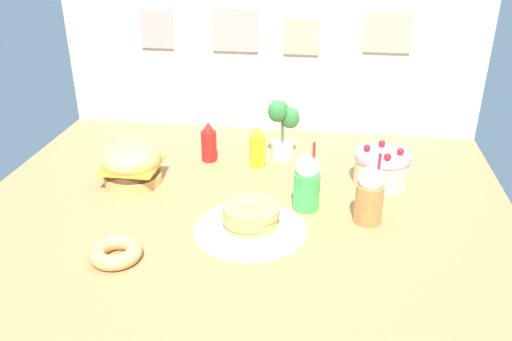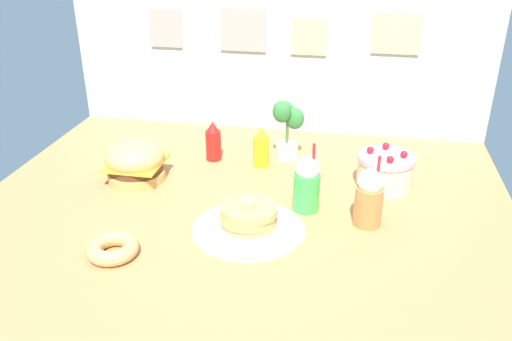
# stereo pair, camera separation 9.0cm
# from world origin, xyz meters

# --- Properties ---
(ground_plane) EXTENTS (2.27, 1.97, 0.02)m
(ground_plane) POSITION_xyz_m (0.00, 0.00, -0.01)
(ground_plane) COLOR #B27F4C
(back_wall) EXTENTS (2.27, 0.04, 0.80)m
(back_wall) POSITION_xyz_m (0.00, 0.98, 0.41)
(back_wall) COLOR beige
(back_wall) RESTS_ON ground_plane
(doily_mat) EXTENTS (0.45, 0.45, 0.00)m
(doily_mat) POSITION_xyz_m (0.07, -0.10, 0.00)
(doily_mat) COLOR white
(doily_mat) RESTS_ON ground_plane
(burger) EXTENTS (0.27, 0.27, 0.19)m
(burger) POSITION_xyz_m (-0.53, 0.22, 0.09)
(burger) COLOR #DBA859
(burger) RESTS_ON ground_plane
(pancake_stack) EXTENTS (0.34, 0.34, 0.12)m
(pancake_stack) POSITION_xyz_m (0.07, -0.10, 0.05)
(pancake_stack) COLOR white
(pancake_stack) RESTS_ON doily_mat
(layer_cake) EXTENTS (0.25, 0.25, 0.18)m
(layer_cake) POSITION_xyz_m (0.59, 0.36, 0.08)
(layer_cake) COLOR beige
(layer_cake) RESTS_ON ground_plane
(ketchup_bottle) EXTENTS (0.08, 0.08, 0.20)m
(ketchup_bottle) POSITION_xyz_m (-0.24, 0.51, 0.09)
(ketchup_bottle) COLOR red
(ketchup_bottle) RESTS_ON ground_plane
(mustard_bottle) EXTENTS (0.08, 0.08, 0.20)m
(mustard_bottle) POSITION_xyz_m (0.01, 0.48, 0.09)
(mustard_bottle) COLOR yellow
(mustard_bottle) RESTS_ON ground_plane
(cream_soda_cup) EXTENTS (0.11, 0.11, 0.30)m
(cream_soda_cup) POSITION_xyz_m (0.27, 0.10, 0.12)
(cream_soda_cup) COLOR green
(cream_soda_cup) RESTS_ON ground_plane
(orange_float_cup) EXTENTS (0.11, 0.11, 0.30)m
(orange_float_cup) POSITION_xyz_m (0.52, 0.03, 0.12)
(orange_float_cup) COLOR orange
(orange_float_cup) RESTS_ON ground_plane
(donut_pink_glaze) EXTENTS (0.19, 0.19, 0.06)m
(donut_pink_glaze) POSITION_xyz_m (-0.38, -0.37, 0.03)
(donut_pink_glaze) COLOR tan
(donut_pink_glaze) RESTS_ON ground_plane
(potted_plant) EXTENTS (0.15, 0.12, 0.31)m
(potted_plant) POSITION_xyz_m (0.12, 0.59, 0.16)
(potted_plant) COLOR white
(potted_plant) RESTS_ON ground_plane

